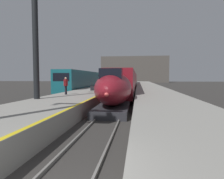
{
  "coord_description": "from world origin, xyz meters",
  "views": [
    {
      "loc": [
        1.88,
        -3.35,
        2.72
      ],
      "look_at": [
        -0.05,
        11.28,
        1.8
      ],
      "focal_mm": 31.31,
      "sensor_mm": 36.0,
      "label": 1
    }
  ],
  "objects_px": {
    "highspeed_train_main": "(128,81)",
    "station_column_mid": "(35,24)",
    "passenger_near_edge": "(101,83)",
    "rolling_suitcase": "(92,88)",
    "regional_train_adjacent": "(93,80)",
    "passenger_mid_platform": "(66,84)"
  },
  "relations": [
    {
      "from": "highspeed_train_main",
      "to": "station_column_mid",
      "type": "bearing_deg",
      "value": -103.08
    },
    {
      "from": "passenger_near_edge",
      "to": "rolling_suitcase",
      "type": "distance_m",
      "value": 1.37
    },
    {
      "from": "highspeed_train_main",
      "to": "regional_train_adjacent",
      "type": "xyz_separation_m",
      "value": [
        -8.1,
        3.05,
        0.18
      ]
    },
    {
      "from": "highspeed_train_main",
      "to": "rolling_suitcase",
      "type": "relative_size",
      "value": 58.36
    },
    {
      "from": "station_column_mid",
      "to": "passenger_mid_platform",
      "type": "bearing_deg",
      "value": 78.31
    },
    {
      "from": "highspeed_train_main",
      "to": "passenger_mid_platform",
      "type": "distance_m",
      "value": 21.97
    },
    {
      "from": "station_column_mid",
      "to": "rolling_suitcase",
      "type": "distance_m",
      "value": 11.44
    },
    {
      "from": "passenger_near_edge",
      "to": "passenger_mid_platform",
      "type": "xyz_separation_m",
      "value": [
        -2.41,
        -5.77,
        0.0
      ]
    },
    {
      "from": "highspeed_train_main",
      "to": "rolling_suitcase",
      "type": "bearing_deg",
      "value": -103.9
    },
    {
      "from": "passenger_near_edge",
      "to": "rolling_suitcase",
      "type": "height_order",
      "value": "passenger_near_edge"
    },
    {
      "from": "highspeed_train_main",
      "to": "passenger_near_edge",
      "type": "relative_size",
      "value": 33.91
    },
    {
      "from": "regional_train_adjacent",
      "to": "passenger_mid_platform",
      "type": "xyz_separation_m",
      "value": [
        3.03,
        -24.43,
        -0.09
      ]
    },
    {
      "from": "station_column_mid",
      "to": "passenger_near_edge",
      "type": "distance_m",
      "value": 11.34
    },
    {
      "from": "station_column_mid",
      "to": "highspeed_train_main",
      "type": "bearing_deg",
      "value": 76.92
    },
    {
      "from": "regional_train_adjacent",
      "to": "passenger_near_edge",
      "type": "distance_m",
      "value": 19.43
    },
    {
      "from": "highspeed_train_main",
      "to": "rolling_suitcase",
      "type": "xyz_separation_m",
      "value": [
        -3.84,
        -15.52,
        -0.6
      ]
    },
    {
      "from": "regional_train_adjacent",
      "to": "highspeed_train_main",
      "type": "bearing_deg",
      "value": -20.64
    },
    {
      "from": "station_column_mid",
      "to": "passenger_mid_platform",
      "type": "xyz_separation_m",
      "value": [
        0.83,
        4.01,
        -4.74
      ]
    },
    {
      "from": "highspeed_train_main",
      "to": "station_column_mid",
      "type": "height_order",
      "value": "station_column_mid"
    },
    {
      "from": "regional_train_adjacent",
      "to": "rolling_suitcase",
      "type": "distance_m",
      "value": 19.07
    },
    {
      "from": "regional_train_adjacent",
      "to": "passenger_near_edge",
      "type": "xyz_separation_m",
      "value": [
        5.44,
        -18.66,
        -0.09
      ]
    },
    {
      "from": "passenger_near_edge",
      "to": "rolling_suitcase",
      "type": "bearing_deg",
      "value": 175.84
    }
  ]
}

